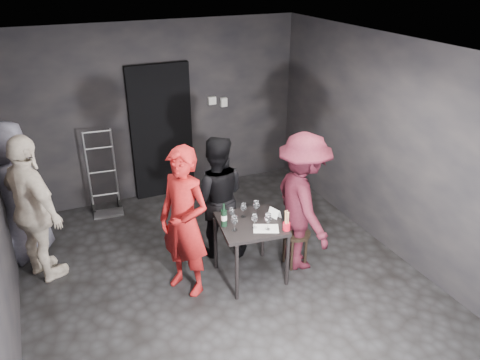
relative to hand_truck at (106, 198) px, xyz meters
name	(u,v)px	position (x,y,z in m)	size (l,w,h in m)	color
floor	(222,277)	(0.99, -2.19, -0.23)	(4.50, 5.00, 0.02)	black
ceiling	(218,49)	(0.99, -2.19, 2.47)	(4.50, 5.00, 0.02)	silver
wall_back	(159,112)	(0.99, 0.31, 1.12)	(4.50, 0.04, 2.70)	black
wall_front	(364,326)	(0.99, -4.69, 1.12)	(4.50, 0.04, 2.70)	black
wall_right	(385,145)	(3.24, -2.19, 1.12)	(0.04, 5.00, 2.70)	black
doorway	(162,132)	(0.99, 0.25, 0.82)	(0.95, 0.10, 2.10)	black
wallbox_upper	(212,101)	(1.84, 0.26, 1.22)	(0.12, 0.06, 0.12)	#B7B7B2
wallbox_lower	(224,102)	(2.04, 0.26, 1.17)	(0.10, 0.06, 0.14)	#B7B7B2
hand_truck	(106,198)	(0.00, 0.00, 0.00)	(0.43, 0.36, 1.29)	#B2B2B7
tasting_table	(251,230)	(1.31, -2.31, 0.42)	(0.72, 0.72, 0.75)	black
stool	(295,238)	(1.91, -2.32, 0.15)	(0.36, 0.36, 0.47)	black
server_red	(184,211)	(0.55, -2.21, 0.79)	(0.75, 0.49, 2.05)	#A11616
woman_black	(216,193)	(1.14, -1.65, 0.62)	(0.83, 0.45, 1.70)	black
man_maroon	(303,193)	(1.98, -2.32, 0.76)	(1.28, 0.60, 1.99)	#43131E
bystander_cream	(31,196)	(-0.94, -1.29, 0.85)	(1.27, 0.61, 2.17)	#F6E4CF
bystander_grey	(12,179)	(-1.13, -0.73, 0.86)	(1.07, 0.58, 2.19)	slate
tasting_mat	(266,229)	(1.40, -2.50, 0.52)	(0.28, 0.19, 0.00)	white
wine_glass_a	(235,222)	(1.07, -2.39, 0.62)	(0.08, 0.08, 0.20)	white
wine_glass_b	(232,214)	(1.12, -2.19, 0.61)	(0.07, 0.07, 0.18)	white
wine_glass_c	(243,209)	(1.28, -2.16, 0.62)	(0.07, 0.07, 0.19)	white
wine_glass_d	(255,220)	(1.29, -2.43, 0.61)	(0.07, 0.07, 0.19)	white
wine_glass_e	(268,221)	(1.41, -2.52, 0.63)	(0.08, 0.08, 0.22)	white
wine_glass_f	(256,208)	(1.42, -2.20, 0.63)	(0.08, 0.08, 0.22)	white
wine_bottle	(224,218)	(1.00, -2.25, 0.63)	(0.07, 0.07, 0.28)	black
breadstick_cup	(287,221)	(1.60, -2.62, 0.63)	(0.08, 0.08, 0.26)	red
reserved_card	(273,213)	(1.60, -2.31, 0.58)	(0.09, 0.15, 0.11)	white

